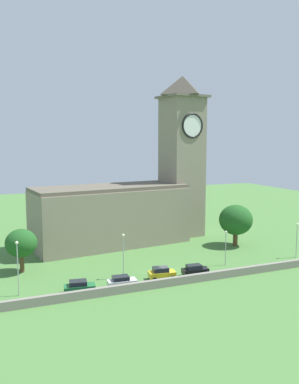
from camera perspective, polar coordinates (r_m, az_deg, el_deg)
name	(u,v)px	position (r m, az deg, el deg)	size (l,w,h in m)	color
ground_plane	(134,250)	(79.65, -2.27, -8.28)	(200.00, 200.00, 0.00)	#477538
church	(134,195)	(85.39, -2.14, -0.45)	(38.79, 16.10, 35.51)	gray
quay_barrier	(181,280)	(61.56, 4.50, -12.36)	(54.26, 0.70, 1.25)	gray
car_green	(79,287)	(58.87, -9.93, -13.08)	(4.58, 2.81, 1.80)	#1E6B38
car_white	(122,281)	(60.39, -3.96, -12.52)	(4.37, 2.46, 1.68)	silver
car_yellow	(162,273)	(63.44, 1.73, -11.42)	(4.37, 2.74, 1.92)	gold
car_black	(195,270)	(65.56, 6.44, -10.92)	(4.30, 2.35, 1.75)	black
streetlamp_west_end	(17,260)	(58.58, -18.21, -9.14)	(0.44, 0.44, 7.72)	#9EA0A5
streetlamp_west_mid	(123,249)	(62.86, -3.73, -8.03)	(0.44, 0.44, 7.09)	#9EA0A5
streetlamp_central	(226,242)	(70.55, 10.76, -6.96)	(0.44, 0.44, 6.06)	#9EA0A5
streetlamp_east_mid	(297,234)	(78.59, 20.16, -5.66)	(0.44, 0.44, 6.43)	#9EA0A5
tree_riverside_east	(236,220)	(84.00, 12.13, -3.89)	(6.80, 6.80, 8.42)	brown
tree_churchyard	(21,243)	(68.80, -17.72, -6.94)	(5.09, 5.09, 7.15)	brown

